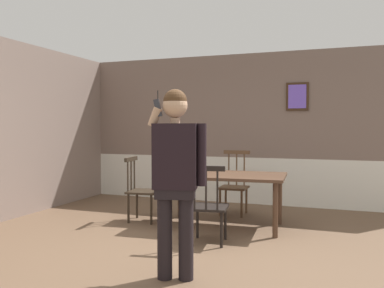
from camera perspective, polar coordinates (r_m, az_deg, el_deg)
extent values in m
plane|color=brown|center=(4.81, -0.48, -14.86)|extent=(7.04, 7.04, 0.00)
cube|color=#756056|center=(7.63, 7.86, 5.32)|extent=(6.40, 0.12, 1.91)
cube|color=silver|center=(7.69, 7.82, -5.04)|extent=(6.40, 0.14, 0.86)
cube|color=silver|center=(7.62, 7.79, -1.87)|extent=(6.40, 0.05, 0.06)
cube|color=#382314|center=(7.42, 14.56, 6.46)|extent=(0.39, 0.03, 0.49)
cube|color=#7254D1|center=(7.41, 14.54, 6.47)|extent=(0.31, 0.01, 0.41)
cube|color=#4C3323|center=(5.81, 4.37, -4.40)|extent=(1.80, 1.08, 0.04)
cylinder|color=#4C3323|center=(5.71, -4.09, -8.36)|extent=(0.07, 0.07, 0.72)
cylinder|color=#4C3323|center=(5.38, 11.62, -9.07)|extent=(0.07, 0.07, 0.72)
cylinder|color=#4C3323|center=(6.42, -1.70, -7.14)|extent=(0.07, 0.07, 0.72)
cylinder|color=#4C3323|center=(6.14, 12.20, -7.65)|extent=(0.07, 0.07, 0.72)
cube|color=#513823|center=(6.66, 5.84, -6.11)|extent=(0.44, 0.44, 0.03)
cube|color=#513823|center=(6.79, 6.27, -1.15)|extent=(0.44, 0.04, 0.06)
cylinder|color=#513823|center=(6.78, 7.34, -3.36)|extent=(0.02, 0.02, 0.58)
cylinder|color=#513823|center=(6.81, 6.26, -3.33)|extent=(0.02, 0.02, 0.58)
cylinder|color=#513823|center=(6.84, 5.18, -3.30)|extent=(0.02, 0.02, 0.58)
cylinder|color=#513823|center=(6.49, 6.97, -8.38)|extent=(0.04, 0.04, 0.42)
cylinder|color=#513823|center=(6.57, 3.95, -8.22)|extent=(0.04, 0.04, 0.42)
cylinder|color=#513823|center=(6.83, 7.64, -7.84)|extent=(0.04, 0.04, 0.42)
cylinder|color=#513823|center=(6.91, 4.76, -7.71)|extent=(0.04, 0.04, 0.42)
cube|color=#2D2319|center=(6.21, -6.78, -6.64)|extent=(0.49, 0.49, 0.03)
cube|color=#2D2319|center=(6.22, -8.55, -2.11)|extent=(0.09, 0.45, 0.06)
cylinder|color=#2D2319|center=(6.37, -8.10, -4.00)|extent=(0.02, 0.02, 0.50)
cylinder|color=#2D2319|center=(6.25, -8.54, -4.13)|extent=(0.02, 0.02, 0.50)
cylinder|color=#2D2319|center=(6.12, -9.00, -4.27)|extent=(0.02, 0.02, 0.50)
cylinder|color=#2D2319|center=(6.36, -4.70, -8.54)|extent=(0.04, 0.04, 0.44)
cylinder|color=#2D2319|center=(6.03, -5.75, -9.15)|extent=(0.04, 0.04, 0.44)
cylinder|color=#2D2319|center=(6.48, -7.72, -8.35)|extent=(0.04, 0.04, 0.44)
cylinder|color=#2D2319|center=(6.15, -8.91, -8.94)|extent=(0.04, 0.04, 0.44)
cube|color=black|center=(5.05, 2.39, -8.86)|extent=(0.51, 0.51, 0.03)
cube|color=black|center=(4.78, 1.99, -3.44)|extent=(0.45, 0.10, 0.06)
cylinder|color=black|center=(4.83, 0.40, -6.10)|extent=(0.02, 0.02, 0.52)
cylinder|color=black|center=(4.81, 1.98, -6.14)|extent=(0.02, 0.02, 0.52)
cylinder|color=black|center=(4.78, 3.59, -6.18)|extent=(0.02, 0.02, 0.52)
cylinder|color=black|center=(5.30, 0.76, -10.82)|extent=(0.04, 0.04, 0.42)
cylinder|color=black|center=(5.25, 4.69, -10.97)|extent=(0.04, 0.04, 0.42)
cylinder|color=black|center=(4.96, -0.07, -11.75)|extent=(0.04, 0.04, 0.42)
cylinder|color=black|center=(4.90, 4.15, -11.94)|extent=(0.04, 0.04, 0.42)
cylinder|color=black|center=(3.87, -0.85, -12.55)|extent=(0.14, 0.14, 0.85)
cylinder|color=black|center=(3.90, -3.85, -12.45)|extent=(0.14, 0.14, 0.85)
cube|color=black|center=(3.80, -2.36, -6.71)|extent=(0.40, 0.28, 0.12)
cube|color=black|center=(3.77, -2.37, -1.71)|extent=(0.44, 0.31, 0.61)
cylinder|color=black|center=(3.74, 1.36, -1.51)|extent=(0.09, 0.09, 0.57)
cylinder|color=tan|center=(3.77, -5.27, 3.82)|extent=(0.16, 0.11, 0.20)
cylinder|color=tan|center=(3.76, -2.38, 3.28)|extent=(0.09, 0.09, 0.05)
sphere|color=tan|center=(3.76, -2.39, 5.43)|extent=(0.23, 0.23, 0.23)
sphere|color=#472D19|center=(3.76, -2.39, 6.04)|extent=(0.22, 0.22, 0.22)
cube|color=#2D2D33|center=(3.76, -4.81, 5.07)|extent=(0.09, 0.05, 0.17)
cylinder|color=black|center=(3.76, -4.82, 6.90)|extent=(0.01, 0.01, 0.08)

